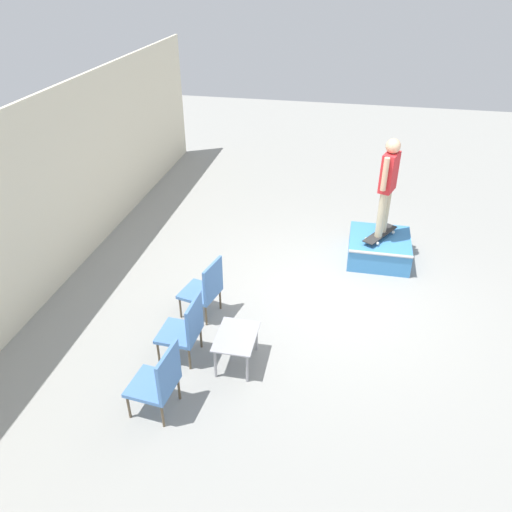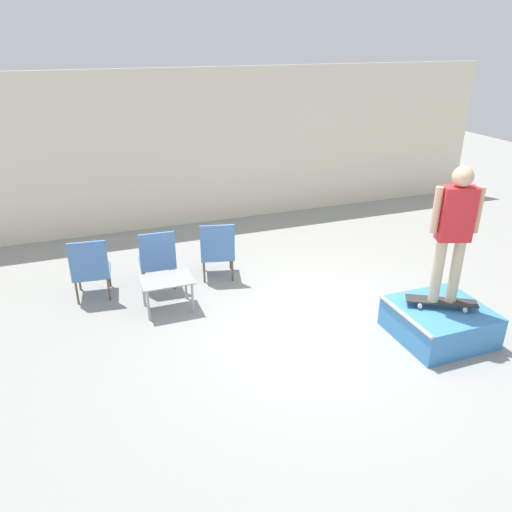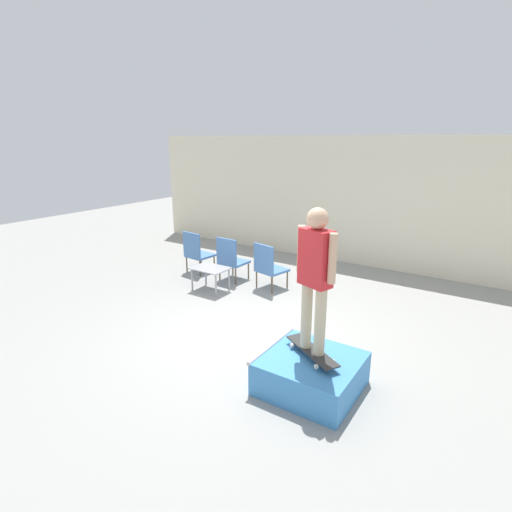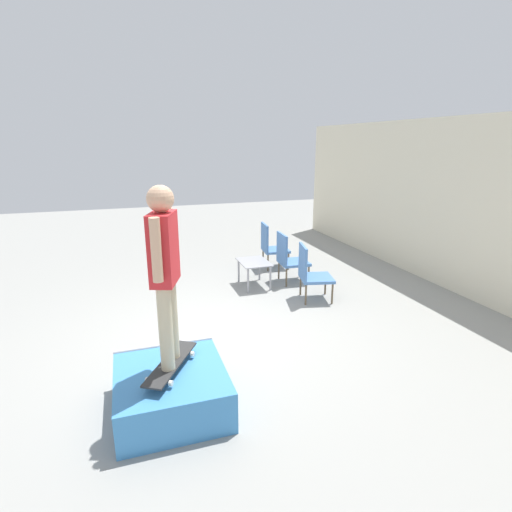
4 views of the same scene
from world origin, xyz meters
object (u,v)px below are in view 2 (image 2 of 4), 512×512
Objects in this scene: patio_chair_left at (90,268)px; patio_chair_right at (217,249)px; patio_chair_center at (157,258)px; skateboard_on_ramp at (441,301)px; coffee_table at (167,284)px; skate_ramp_box at (439,322)px; person_skater at (455,225)px.

patio_chair_right is (1.89, 0.00, 0.00)m from patio_chair_left.
skateboard_on_ramp is at bearing 143.64° from patio_chair_center.
coffee_table is 0.74× the size of patio_chair_right.
skate_ramp_box is 0.67× the size of person_skater.
skate_ramp_box is 1.19× the size of patio_chair_center.
person_skater is 4.90m from patio_chair_left.
coffee_table is 0.74× the size of patio_chair_center.
skate_ramp_box is 3.64m from coffee_table.
patio_chair_center is 1.00× the size of patio_chair_right.
skate_ramp_box is 0.29m from skateboard_on_ramp.
person_skater reaches higher than patio_chair_center.
skate_ramp_box is 1.31m from person_skater.
coffee_table is 1.19m from patio_chair_left.
coffee_table is (-3.10, 1.86, -0.10)m from skateboard_on_ramp.
skateboard_on_ramp is 3.62m from coffee_table.
patio_chair_left reaches higher than skateboard_on_ramp.
skateboard_on_ramp reaches higher than coffee_table.
patio_chair_center is (-0.01, 0.69, 0.10)m from coffee_table.
skateboard_on_ramp is 3.35m from patio_chair_right.
patio_chair_left is 1.00× the size of patio_chair_right.
coffee_table is (-3.10, 1.86, -1.12)m from person_skater.
skateboard_on_ramp reaches higher than skate_ramp_box.
person_skater reaches higher than skate_ramp_box.
skateboard_on_ramp is 0.89× the size of patio_chair_left.
coffee_table is at bearing 179.90° from skateboard_on_ramp.
skate_ramp_box is 1.35× the size of skateboard_on_ramp.
person_skater reaches higher than patio_chair_right.
patio_chair_right is (-2.18, 2.55, -0.00)m from skateboard_on_ramp.
skateboard_on_ramp is at bearing 115.24° from skate_ramp_box.
patio_chair_left reaches higher than coffee_table.
person_skater is at bearing 143.64° from patio_chair_center.
skate_ramp_box is 1.60× the size of coffee_table.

